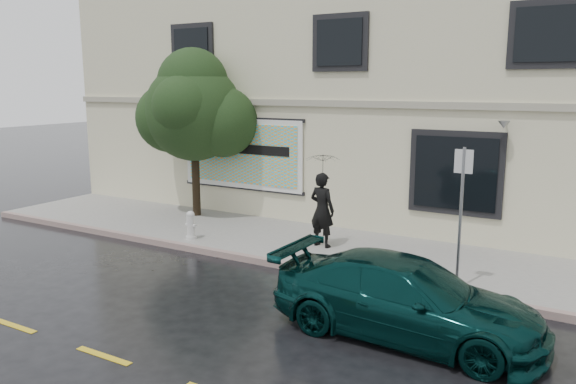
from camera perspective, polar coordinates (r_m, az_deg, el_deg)
The scene contains 12 objects.
ground at distance 11.81m, azimuth -5.38°, elevation -9.52°, with size 90.00×90.00×0.00m, color black.
sidewalk at distance 14.42m, azimuth 2.11°, elevation -5.37°, with size 20.00×3.50×0.15m, color #9C9A93.
curb at distance 12.97m, azimuth -1.53°, elevation -7.24°, with size 20.00×0.18×0.16m, color gray.
road_marking at distance 9.41m, azimuth -18.22°, elevation -15.52°, with size 19.00×0.12×0.01m, color gold.
building at distance 19.13m, azimuth 10.34°, elevation 8.87°, with size 20.00×8.12×7.00m.
billboard at distance 17.06m, azimuth -4.76°, elevation 3.92°, with size 4.30×0.16×2.20m.
car at distance 9.56m, azimuth 11.90°, elevation -10.54°, with size 1.98×4.48×1.31m, color #072A29.
pedestrian at distance 13.81m, azimuth 3.48°, elevation -1.82°, with size 0.68×0.44×1.86m, color black.
umbrella at distance 13.59m, azimuth 3.54°, elevation 3.35°, with size 0.88×0.88×0.65m, color black.
street_tree at distance 17.11m, azimuth -9.55°, elevation 7.98°, with size 2.91×2.91×4.61m.
fire_hydrant at distance 14.80m, azimuth -9.85°, elevation -3.34°, with size 0.31×0.29×0.75m.
sign_pole at distance 11.20m, azimuth 17.17°, elevation -1.42°, with size 0.35×0.06×2.80m.
Camera 1 is at (6.44, -9.01, 4.10)m, focal length 35.00 mm.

